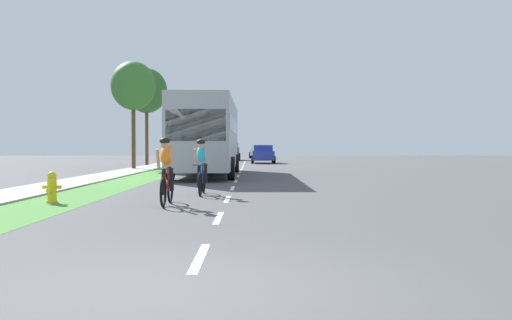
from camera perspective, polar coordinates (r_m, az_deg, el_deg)
ground_plane at (r=25.07m, az=-1.89°, el=-1.73°), size 120.00×120.00×0.00m
grass_verge at (r=25.53m, az=-11.38°, el=-1.69°), size 1.93×70.00×0.01m
sidewalk_concrete at (r=25.96m, az=-15.56°, el=-1.66°), size 1.93×70.00×0.10m
lane_markings_center at (r=29.07m, az=-1.69°, el=-1.30°), size 0.12×54.07×0.01m
fire_hydrant_yellow at (r=14.06m, az=-20.62°, el=-2.73°), size 0.44×0.38×0.76m
cyclist_lead at (r=12.82m, az=-9.36°, el=-1.08°), size 0.42×1.72×1.58m
cyclist_trailing at (r=15.45m, az=-5.71°, el=-0.66°), size 0.42×1.72×1.58m
bus_silver at (r=26.13m, az=-5.04°, el=2.73°), size 2.78×11.60×3.48m
sedan_blue at (r=45.61m, az=0.75°, el=0.63°), size 1.98×4.30×1.52m
suv_black at (r=55.49m, az=-2.79°, el=0.95°), size 2.15×4.70×1.79m
pickup_white at (r=66.84m, az=0.22°, el=0.92°), size 2.22×5.10×1.64m
street_tree_near at (r=34.16m, az=-12.74°, el=7.56°), size 2.69×2.69×6.58m
street_tree_far at (r=40.99m, az=-11.40°, el=7.11°), size 2.99×2.99×7.15m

